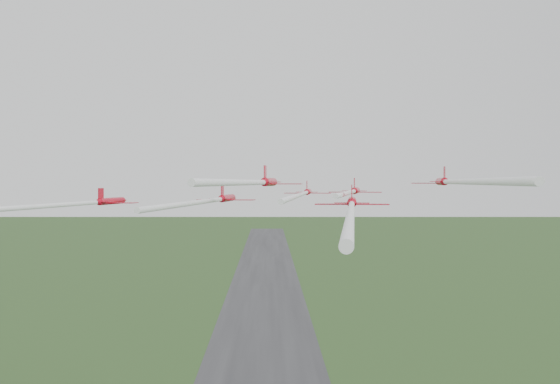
{
  "coord_description": "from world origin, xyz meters",
  "views": [
    {
      "loc": [
        1.73,
        -95.42,
        55.86
      ],
      "look_at": [
        3.59,
        5.04,
        54.25
      ],
      "focal_mm": 40.0,
      "sensor_mm": 36.0,
      "label": 1
    }
  ],
  "objects_px": {
    "jet_row4_right": "(351,207)",
    "jet_row3_left": "(61,205)",
    "jet_row3_right": "(455,182)",
    "jet_lead": "(303,194)",
    "jet_row2_left": "(213,200)",
    "jet_row2_right": "(352,192)",
    "jet_row3_mid": "(258,182)"
  },
  "relations": [
    {
      "from": "jet_lead",
      "to": "jet_row2_left",
      "type": "height_order",
      "value": "jet_lead"
    },
    {
      "from": "jet_row3_left",
      "to": "jet_row2_right",
      "type": "bearing_deg",
      "value": 25.45
    },
    {
      "from": "jet_lead",
      "to": "jet_row2_left",
      "type": "distance_m",
      "value": 15.67
    },
    {
      "from": "jet_row3_right",
      "to": "jet_row4_right",
      "type": "relative_size",
      "value": 1.06
    },
    {
      "from": "jet_row4_right",
      "to": "jet_row3_left",
      "type": "bearing_deg",
      "value": 156.42
    },
    {
      "from": "jet_row2_right",
      "to": "jet_row3_left",
      "type": "relative_size",
      "value": 0.76
    },
    {
      "from": "jet_row4_right",
      "to": "jet_row3_mid",
      "type": "bearing_deg",
      "value": 123.73
    },
    {
      "from": "jet_row3_mid",
      "to": "jet_row3_right",
      "type": "height_order",
      "value": "jet_row3_mid"
    },
    {
      "from": "jet_row3_left",
      "to": "jet_row3_mid",
      "type": "xyz_separation_m",
      "value": [
        26.45,
        -2.22,
        3.02
      ]
    },
    {
      "from": "jet_lead",
      "to": "jet_row2_left",
      "type": "bearing_deg",
      "value": -150.44
    },
    {
      "from": "jet_row3_left",
      "to": "jet_lead",
      "type": "bearing_deg",
      "value": 39.85
    },
    {
      "from": "jet_lead",
      "to": "jet_row3_left",
      "type": "distance_m",
      "value": 38.59
    },
    {
      "from": "jet_row2_left",
      "to": "jet_row3_left",
      "type": "distance_m",
      "value": 23.08
    },
    {
      "from": "jet_row3_left",
      "to": "jet_row2_left",
      "type": "bearing_deg",
      "value": 44.02
    },
    {
      "from": "jet_lead",
      "to": "jet_row3_mid",
      "type": "height_order",
      "value": "jet_row3_mid"
    },
    {
      "from": "jet_row2_right",
      "to": "jet_row4_right",
      "type": "xyz_separation_m",
      "value": [
        -4.55,
        -33.09,
        -1.0
      ]
    },
    {
      "from": "jet_row2_right",
      "to": "jet_row3_right",
      "type": "relative_size",
      "value": 0.75
    },
    {
      "from": "jet_row2_left",
      "to": "jet_row4_right",
      "type": "height_order",
      "value": "jet_row4_right"
    },
    {
      "from": "jet_row3_mid",
      "to": "jet_row4_right",
      "type": "relative_size",
      "value": 0.86
    },
    {
      "from": "jet_lead",
      "to": "jet_row4_right",
      "type": "distance_m",
      "value": 41.19
    },
    {
      "from": "jet_lead",
      "to": "jet_row2_right",
      "type": "relative_size",
      "value": 1.43
    },
    {
      "from": "jet_row3_left",
      "to": "jet_row3_mid",
      "type": "height_order",
      "value": "jet_row3_mid"
    },
    {
      "from": "jet_lead",
      "to": "jet_row3_left",
      "type": "xyz_separation_m",
      "value": [
        -33.55,
        -19.04,
        -1.14
      ]
    },
    {
      "from": "jet_row4_right",
      "to": "jet_lead",
      "type": "bearing_deg",
      "value": 101.39
    },
    {
      "from": "jet_row3_mid",
      "to": "jet_lead",
      "type": "bearing_deg",
      "value": 79.46
    },
    {
      "from": "jet_row2_left",
      "to": "jet_row2_right",
      "type": "relative_size",
      "value": 1.14
    },
    {
      "from": "jet_row2_left",
      "to": "jet_row4_right",
      "type": "xyz_separation_m",
      "value": [
        16.87,
        -34.89,
        0.33
      ]
    },
    {
      "from": "jet_row3_right",
      "to": "jet_row4_right",
      "type": "distance_m",
      "value": 19.96
    },
    {
      "from": "jet_row3_left",
      "to": "jet_row3_right",
      "type": "height_order",
      "value": "jet_row3_right"
    },
    {
      "from": "jet_row2_left",
      "to": "jet_row3_left",
      "type": "relative_size",
      "value": 0.87
    },
    {
      "from": "jet_row2_left",
      "to": "jet_row3_left",
      "type": "height_order",
      "value": "jet_row2_left"
    },
    {
      "from": "jet_row3_mid",
      "to": "jet_row3_left",
      "type": "bearing_deg",
      "value": -176.88
    }
  ]
}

